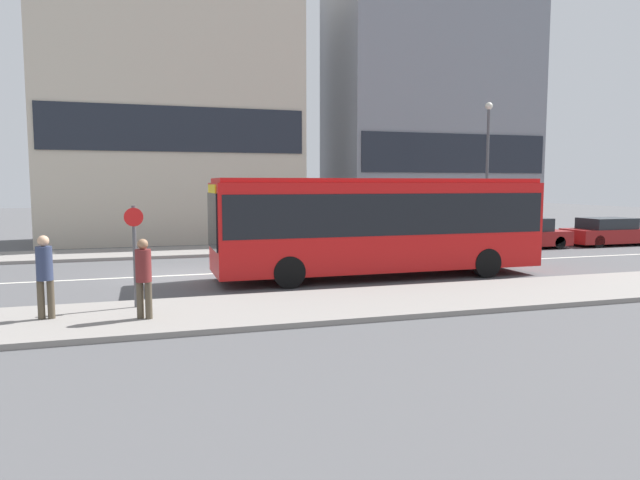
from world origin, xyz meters
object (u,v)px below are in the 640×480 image
object	(u,v)px
bus_stop_sign	(135,248)
street_lamp	(487,158)
pedestrian_down_pavement	(144,273)
pedestrian_near_stop	(45,271)
parked_car_0	(525,234)
city_bus	(379,221)
parked_car_1	(608,232)

from	to	relation	value
bus_stop_sign	street_lamp	bearing A→B (deg)	32.30
street_lamp	pedestrian_down_pavement	bearing A→B (deg)	-144.31
pedestrian_near_stop	street_lamp	xyz separation A→B (m)	(18.20, 10.99, 3.14)
parked_car_0	street_lamp	world-z (taller)	street_lamp
city_bus	street_lamp	bearing A→B (deg)	38.31
pedestrian_near_stop	pedestrian_down_pavement	distance (m)	2.14
pedestrian_near_stop	bus_stop_sign	size ratio (longest dim) A/B	0.75
parked_car_1	pedestrian_down_pavement	world-z (taller)	pedestrian_down_pavement
parked_car_0	parked_car_1	xyz separation A→B (m)	(4.84, -0.07, -0.03)
parked_car_1	bus_stop_sign	size ratio (longest dim) A/B	1.84
bus_stop_sign	street_lamp	distance (m)	19.53
parked_car_0	bus_stop_sign	bearing A→B (deg)	-153.13
parked_car_0	pedestrian_near_stop	xyz separation A→B (m)	(-19.47, -9.58, 0.51)
parked_car_1	bus_stop_sign	world-z (taller)	bus_stop_sign
pedestrian_near_stop	bus_stop_sign	xyz separation A→B (m)	(1.86, 0.66, 0.38)
bus_stop_sign	city_bus	bearing A→B (deg)	22.46
pedestrian_near_stop	city_bus	bearing A→B (deg)	23.78
parked_car_0	parked_car_1	bearing A→B (deg)	-0.82
parked_car_0	pedestrian_near_stop	size ratio (longest dim) A/B	2.17
parked_car_0	street_lamp	xyz separation A→B (m)	(-1.27, 1.41, 3.65)
parked_car_0	pedestrian_down_pavement	world-z (taller)	pedestrian_down_pavement
city_bus	parked_car_0	distance (m)	11.63
pedestrian_down_pavement	street_lamp	world-z (taller)	street_lamp
parked_car_0	pedestrian_near_stop	world-z (taller)	pedestrian_near_stop
parked_car_1	pedestrian_near_stop	bearing A→B (deg)	-158.64
city_bus	street_lamp	world-z (taller)	street_lamp
city_bus	pedestrian_down_pavement	xyz separation A→B (m)	(-7.39, -4.41, -0.73)
pedestrian_near_stop	pedestrian_down_pavement	xyz separation A→B (m)	(2.05, -0.61, -0.05)
bus_stop_sign	street_lamp	size ratio (longest dim) A/B	0.35
parked_car_0	pedestrian_down_pavement	bearing A→B (deg)	-149.67
parked_car_1	bus_stop_sign	bearing A→B (deg)	-158.48
parked_car_1	street_lamp	xyz separation A→B (m)	(-6.10, 1.48, 3.68)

